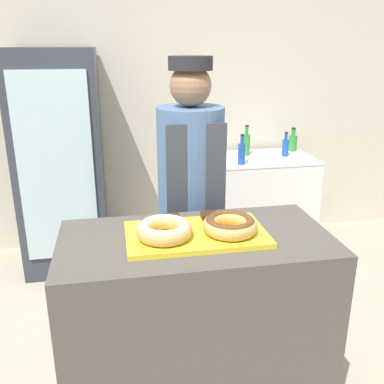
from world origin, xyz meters
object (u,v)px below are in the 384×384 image
(donut_chocolate_glaze, at_px, (230,224))
(bottle_blue, at_px, (285,147))
(brownie_back_right, at_px, (209,216))
(baker_person, at_px, (191,202))
(bottle_green_b, at_px, (246,144))
(brownie_back_left, at_px, (172,219))
(beverage_fridge, at_px, (61,163))
(bottle_green, at_px, (293,142))
(bottle_blue_b, at_px, (242,153))
(serving_tray, at_px, (196,234))
(chest_freezer, at_px, (257,202))
(donut_light_glaze, at_px, (164,229))

(donut_chocolate_glaze, distance_m, bottle_blue, 2.04)
(brownie_back_right, bearing_deg, baker_person, 91.12)
(donut_chocolate_glaze, bearing_deg, bottle_green_b, 70.43)
(brownie_back_right, height_order, baker_person, baker_person)
(brownie_back_left, distance_m, bottle_green_b, 1.94)
(beverage_fridge, height_order, bottle_green, beverage_fridge)
(baker_person, relative_size, bottle_blue_b, 6.92)
(serving_tray, relative_size, bottle_blue_b, 2.51)
(chest_freezer, bearing_deg, bottle_blue_b, -138.80)
(donut_chocolate_glaze, xyz_separation_m, baker_person, (-0.06, 0.61, -0.11))
(serving_tray, bearing_deg, donut_chocolate_glaze, -12.33)
(bottle_blue_b, bearing_deg, bottle_green, 31.54)
(serving_tray, height_order, bottle_green_b, bottle_green_b)
(brownie_back_left, distance_m, brownie_back_right, 0.18)
(chest_freezer, bearing_deg, serving_tray, -117.40)
(brownie_back_right, height_order, bottle_green_b, bottle_green_b)
(baker_person, height_order, bottle_blue_b, baker_person)
(donut_chocolate_glaze, distance_m, brownie_back_left, 0.29)
(bottle_green_b, bearing_deg, chest_freezer, -47.10)
(donut_light_glaze, height_order, bottle_blue_b, bottle_blue_b)
(serving_tray, relative_size, bottle_green, 2.90)
(donut_light_glaze, bearing_deg, baker_person, 69.44)
(baker_person, height_order, beverage_fridge, beverage_fridge)
(donut_light_glaze, distance_m, brownie_back_left, 0.18)
(brownie_back_right, xyz_separation_m, bottle_blue, (1.05, 1.62, -0.07))
(chest_freezer, xyz_separation_m, bottle_green_b, (-0.09, 0.10, 0.52))
(chest_freezer, bearing_deg, donut_chocolate_glaze, -113.07)
(serving_tray, bearing_deg, bottle_green_b, 66.17)
(brownie_back_left, bearing_deg, donut_chocolate_glaze, -34.67)
(beverage_fridge, relative_size, bottle_blue, 8.25)
(donut_chocolate_glaze, height_order, brownie_back_left, donut_chocolate_glaze)
(bottle_blue_b, bearing_deg, donut_light_glaze, -117.67)
(bottle_green, bearing_deg, brownie_back_left, -127.59)
(bottle_blue, distance_m, bottle_green, 0.22)
(serving_tray, height_order, beverage_fridge, beverage_fridge)
(donut_light_glaze, xyz_separation_m, brownie_back_left, (0.06, 0.17, -0.02))
(brownie_back_left, xyz_separation_m, beverage_fridge, (-0.67, 1.61, -0.12))
(bottle_green, xyz_separation_m, bottle_green_b, (-0.47, -0.08, 0.02))
(beverage_fridge, xyz_separation_m, bottle_blue, (1.91, 0.01, 0.05))
(beverage_fridge, bearing_deg, brownie_back_right, -61.95)
(donut_light_glaze, bearing_deg, donut_chocolate_glaze, 0.00)
(baker_person, distance_m, chest_freezer, 1.51)
(donut_chocolate_glaze, bearing_deg, bottle_blue, 60.79)
(donut_light_glaze, height_order, brownie_back_right, donut_light_glaze)
(bottle_green, bearing_deg, serving_tray, -123.79)
(chest_freezer, height_order, bottle_green, bottle_green)
(serving_tray, bearing_deg, brownie_back_right, 55.51)
(bottle_blue, height_order, bottle_green, bottle_green)
(chest_freezer, xyz_separation_m, bottle_blue, (0.24, 0.00, 0.50))
(donut_light_glaze, height_order, donut_chocolate_glaze, same)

